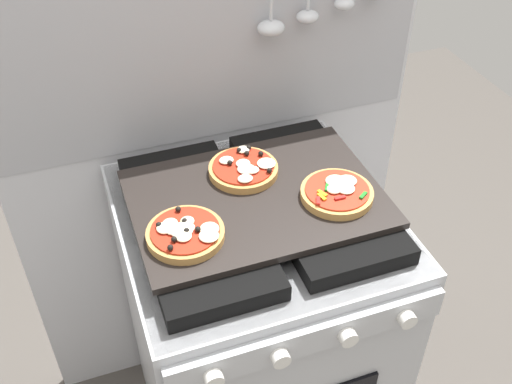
# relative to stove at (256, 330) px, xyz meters

# --- Properties ---
(kitchen_backsplash) EXTENTS (1.10, 0.09, 1.55)m
(kitchen_backsplash) POSITION_rel_stove_xyz_m (0.00, 0.34, 0.34)
(kitchen_backsplash) COLOR silver
(kitchen_backsplash) RESTS_ON ground_plane
(stove) EXTENTS (0.60, 0.64, 0.90)m
(stove) POSITION_rel_stove_xyz_m (0.00, 0.00, 0.00)
(stove) COLOR #B7BABF
(stove) RESTS_ON ground_plane
(baking_tray) EXTENTS (0.54, 0.38, 0.02)m
(baking_tray) POSITION_rel_stove_xyz_m (0.00, 0.00, 0.46)
(baking_tray) COLOR black
(baking_tray) RESTS_ON stove
(pizza_left) EXTENTS (0.16, 0.16, 0.03)m
(pizza_left) POSITION_rel_stove_xyz_m (-0.18, -0.07, 0.48)
(pizza_left) COLOR #C18947
(pizza_left) RESTS_ON baking_tray
(pizza_right) EXTENTS (0.16, 0.16, 0.03)m
(pizza_right) POSITION_rel_stove_xyz_m (0.16, -0.06, 0.48)
(pizza_right) COLOR tan
(pizza_right) RESTS_ON baking_tray
(pizza_center) EXTENTS (0.16, 0.16, 0.03)m
(pizza_center) POSITION_rel_stove_xyz_m (0.00, 0.09, 0.48)
(pizza_center) COLOR #C18947
(pizza_center) RESTS_ON baking_tray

